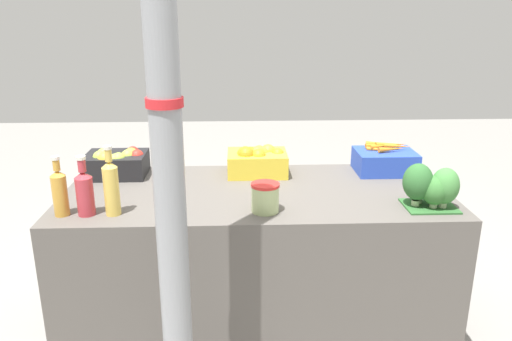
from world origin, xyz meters
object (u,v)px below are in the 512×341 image
apple_crate (117,163)px  pickle_jar (265,197)px  carrot_crate (385,160)px  juice_bottle_golden (111,186)px  juice_bottle_ruby (85,191)px  broccoli_pile (427,186)px  support_pole (167,139)px  orange_crate (257,160)px  juice_bottle_amber (60,191)px

apple_crate → pickle_jar: bearing=-34.9°
carrot_crate → juice_bottle_golden: juice_bottle_golden is taller
juice_bottle_ruby → broccoli_pile: bearing=1.0°
support_pole → broccoli_pile: bearing=24.6°
apple_crate → orange_crate: (0.72, 0.00, 0.00)m
support_pole → broccoli_pile: size_ratio=10.05×
broccoli_pile → juice_bottle_golden: size_ratio=0.79×
orange_crate → carrot_crate: 0.68m
orange_crate → broccoli_pile: (0.72, -0.50, 0.02)m
orange_crate → pickle_jar: orange_crate is taller
apple_crate → juice_bottle_amber: 0.54m
juice_bottle_amber → pickle_jar: 0.86m
apple_crate → pickle_jar: size_ratio=2.44×
juice_bottle_golden → orange_crate: bearing=39.9°
orange_crate → pickle_jar: size_ratio=2.44×
apple_crate → juice_bottle_ruby: (-0.01, -0.52, 0.03)m
juice_bottle_amber → juice_bottle_golden: 0.21m
support_pole → broccoli_pile: 1.19m
apple_crate → broccoli_pile: bearing=-19.0°
support_pole → broccoli_pile: support_pole is taller
broccoli_pile → juice_bottle_amber: (-1.56, -0.02, 0.01)m
orange_crate → carrot_crate: bearing=0.3°
support_pole → juice_bottle_amber: size_ratio=9.19×
juice_bottle_ruby → juice_bottle_golden: (0.11, -0.00, 0.02)m
juice_bottle_ruby → pickle_jar: size_ratio=2.03×
juice_bottle_ruby → carrot_crate: bearing=20.4°
juice_bottle_golden → pickle_jar: bearing=0.5°
support_pole → juice_bottle_amber: support_pole is taller
broccoli_pile → juice_bottle_ruby: juice_bottle_ruby is taller
juice_bottle_golden → apple_crate: bearing=100.5°
pickle_jar → juice_bottle_amber: bearing=-179.6°
apple_crate → juice_bottle_amber: (-0.12, -0.52, 0.04)m
orange_crate → support_pole: bearing=-108.3°
carrot_crate → orange_crate: bearing=-179.7°
carrot_crate → juice_bottle_amber: bearing=-160.8°
orange_crate → juice_bottle_amber: size_ratio=1.20×
broccoli_pile → pickle_jar: 0.70m
orange_crate → juice_bottle_ruby: bearing=-144.6°
apple_crate → juice_bottle_ruby: size_ratio=1.20×
apple_crate → juice_bottle_ruby: bearing=-91.5°
apple_crate → juice_bottle_amber: size_ratio=1.20×
broccoli_pile → pickle_jar: size_ratio=1.86×
support_pole → juice_bottle_amber: 0.76m
orange_crate → juice_bottle_ruby: 0.91m
juice_bottle_amber → pickle_jar: size_ratio=2.04×
apple_crate → juice_bottle_ruby: juice_bottle_ruby is taller
apple_crate → carrot_crate: 1.40m
juice_bottle_ruby → juice_bottle_golden: juice_bottle_golden is taller
support_pole → apple_crate: 1.11m
support_pole → juice_bottle_amber: (-0.52, 0.45, -0.33)m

